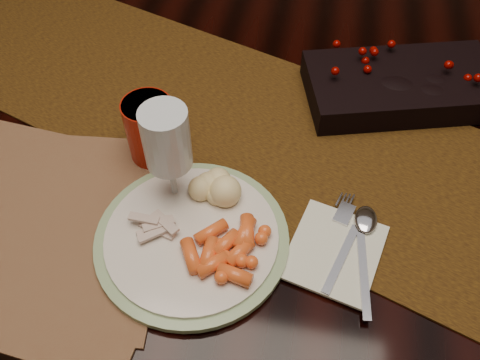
% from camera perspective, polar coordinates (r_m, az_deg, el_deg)
% --- Properties ---
extents(floor, '(5.00, 5.00, 0.00)m').
position_cam_1_polar(floor, '(1.51, 1.48, -12.12)').
color(floor, black).
rests_on(floor, ground).
extents(dining_table, '(1.80, 1.00, 0.75)m').
position_cam_1_polar(dining_table, '(1.19, 1.84, -3.96)').
color(dining_table, black).
rests_on(dining_table, floor).
extents(table_runner, '(1.79, 0.93, 0.00)m').
position_cam_1_polar(table_runner, '(0.83, 4.72, 4.62)').
color(table_runner, black).
rests_on(table_runner, dining_table).
extents(centerpiece, '(0.35, 0.25, 0.06)m').
position_cam_1_polar(centerpiece, '(0.92, 17.80, 10.41)').
color(centerpiece, black).
rests_on(centerpiece, table_runner).
extents(placemat_main, '(0.49, 0.38, 0.00)m').
position_cam_1_polar(placemat_main, '(0.80, -24.68, -4.10)').
color(placemat_main, brown).
rests_on(placemat_main, dining_table).
extents(placemat_second, '(0.50, 0.39, 0.00)m').
position_cam_1_polar(placemat_second, '(0.79, -23.71, -4.30)').
color(placemat_second, brown).
rests_on(placemat_second, dining_table).
extents(dinner_plate, '(0.30, 0.30, 0.01)m').
position_cam_1_polar(dinner_plate, '(0.70, -5.42, -6.48)').
color(dinner_plate, silver).
rests_on(dinner_plate, placemat_main).
extents(baby_carrots, '(0.13, 0.12, 0.02)m').
position_cam_1_polar(baby_carrots, '(0.66, -1.41, -8.15)').
color(baby_carrots, '#F25B20').
rests_on(baby_carrots, dinner_plate).
extents(mashed_potatoes, '(0.09, 0.08, 0.04)m').
position_cam_1_polar(mashed_potatoes, '(0.71, -2.63, -0.73)').
color(mashed_potatoes, '#D8C67A').
rests_on(mashed_potatoes, dinner_plate).
extents(turkey_shreds, '(0.08, 0.08, 0.02)m').
position_cam_1_polar(turkey_shreds, '(0.70, -9.84, -5.47)').
color(turkey_shreds, tan).
rests_on(turkey_shreds, dinner_plate).
extents(napkin, '(0.15, 0.16, 0.00)m').
position_cam_1_polar(napkin, '(0.70, 10.57, -7.87)').
color(napkin, silver).
rests_on(napkin, placemat_main).
extents(fork, '(0.07, 0.15, 0.00)m').
position_cam_1_polar(fork, '(0.70, 11.39, -7.32)').
color(fork, white).
rests_on(fork, napkin).
extents(spoon, '(0.05, 0.16, 0.00)m').
position_cam_1_polar(spoon, '(0.70, 13.79, -8.33)').
color(spoon, silver).
rests_on(spoon, napkin).
extents(red_cup, '(0.08, 0.08, 0.10)m').
position_cam_1_polar(red_cup, '(0.78, -10.02, 5.62)').
color(red_cup, '#931408').
rests_on(red_cup, placemat_main).
extents(wine_glass, '(0.08, 0.08, 0.17)m').
position_cam_1_polar(wine_glass, '(0.69, -7.88, 2.19)').
color(wine_glass, silver).
rests_on(wine_glass, dining_table).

